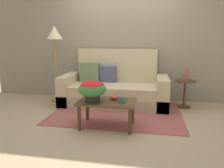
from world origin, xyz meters
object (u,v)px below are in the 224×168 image
object	(u,v)px
couch	(114,88)
side_table	(185,89)
floor_lamp	(55,40)
table_vase	(186,75)
coffee_table	(107,105)
potted_plant	(92,89)
snack_bowl	(114,97)
coffee_mug	(122,99)

from	to	relation	value
couch	side_table	world-z (taller)	couch
couch	floor_lamp	bearing A→B (deg)	177.90
floor_lamp	table_vase	xyz separation A→B (m)	(2.76, -0.06, -0.68)
floor_lamp	coffee_table	bearing A→B (deg)	-42.92
side_table	table_vase	bearing A→B (deg)	27.44
coffee_table	potted_plant	world-z (taller)	potted_plant
table_vase	side_table	bearing A→B (deg)	-152.56
side_table	floor_lamp	world-z (taller)	floor_lamp
potted_plant	couch	bearing A→B (deg)	85.44
side_table	potted_plant	xyz separation A→B (m)	(-1.55, -1.32, 0.23)
couch	snack_bowl	xyz separation A→B (m)	(0.20, -1.17, 0.13)
side_table	coffee_table	bearing A→B (deg)	-137.02
floor_lamp	table_vase	distance (m)	2.84
coffee_table	potted_plant	size ratio (longest dim) A/B	2.10
coffee_table	coffee_mug	xyz separation A→B (m)	(0.24, -0.04, 0.11)
floor_lamp	coffee_mug	world-z (taller)	floor_lamp
side_table	table_vase	size ratio (longest dim) A/B	2.34
coffee_table	floor_lamp	size ratio (longest dim) A/B	0.54
couch	coffee_mug	bearing A→B (deg)	-75.32
couch	coffee_mug	distance (m)	1.35
coffee_table	coffee_mug	bearing A→B (deg)	-8.64
coffee_table	potted_plant	distance (m)	0.34
couch	coffee_mug	world-z (taller)	couch
potted_plant	coffee_mug	distance (m)	0.47
coffee_table	snack_bowl	distance (m)	0.17
potted_plant	coffee_mug	size ratio (longest dim) A/B	3.09
couch	coffee_mug	xyz separation A→B (m)	(0.34, -1.30, 0.14)
couch	coffee_table	xyz separation A→B (m)	(0.10, -1.27, 0.03)
coffee_table	table_vase	distance (m)	1.86
potted_plant	side_table	bearing A→B (deg)	40.48
table_vase	snack_bowl	bearing A→B (deg)	-137.21
coffee_table	snack_bowl	size ratio (longest dim) A/B	6.25
coffee_table	coffee_mug	distance (m)	0.27
floor_lamp	table_vase	world-z (taller)	floor_lamp
side_table	floor_lamp	size ratio (longest dim) A/B	0.34
snack_bowl	couch	bearing A→B (deg)	99.72
coffee_table	snack_bowl	bearing A→B (deg)	44.72
couch	side_table	bearing A→B (deg)	-0.64
side_table	snack_bowl	bearing A→B (deg)	-137.16
potted_plant	snack_bowl	bearing A→B (deg)	29.06
snack_bowl	table_vase	xyz separation A→B (m)	(1.25, 1.15, 0.20)
coffee_table	table_vase	world-z (taller)	table_vase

